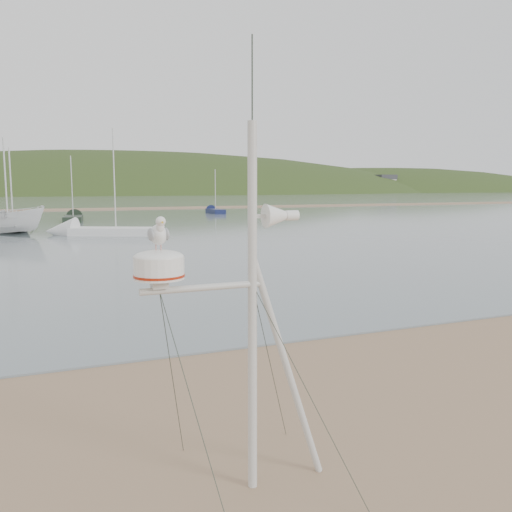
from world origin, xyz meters
name	(u,v)px	position (x,y,z in m)	size (l,w,h in m)	color
ground	(114,482)	(0.00, 0.00, 0.00)	(560.00, 560.00, 0.00)	#88684E
water	(32,199)	(0.00, 132.00, 0.02)	(560.00, 256.00, 0.04)	slate
sandbar	(35,210)	(0.00, 70.00, 0.07)	(560.00, 7.00, 0.07)	#88684E
hill_ridge	(80,240)	(18.52, 235.00, -19.70)	(620.00, 180.00, 80.00)	#253616
far_cottages	(40,183)	(3.00, 196.00, 4.00)	(294.40, 6.30, 8.00)	beige
mast_rig	(249,388)	(1.32, -0.72, 1.14)	(2.09, 2.23, 4.72)	beige
boat_dark	(12,198)	(-1.81, 35.84, 2.35)	(3.31, 0.96, 4.63)	black
boat_white	(6,197)	(-2.05, 33.21, 2.51)	(1.86, 1.91, 4.93)	silver
sailboat_white_near	(85,231)	(2.54, 30.87, 0.30)	(7.60, 4.93, 7.49)	silver
sailboat_blue_far	(213,211)	(19.23, 55.22, 0.30)	(1.55, 5.48, 5.45)	#131B44
sailboat_dark_mid	(74,217)	(3.09, 47.10, 0.30)	(2.33, 6.49, 6.33)	black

